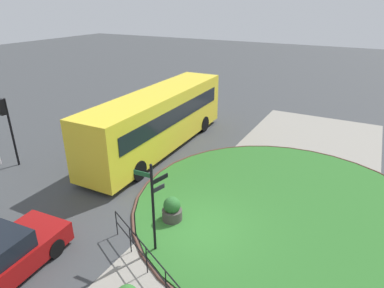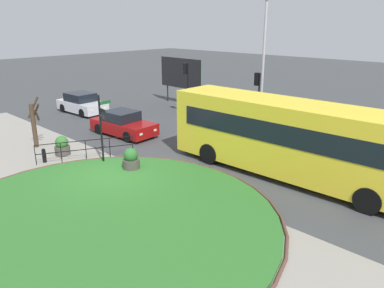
{
  "view_description": "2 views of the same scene",
  "coord_description": "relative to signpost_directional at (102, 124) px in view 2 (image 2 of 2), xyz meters",
  "views": [
    {
      "loc": [
        -9.15,
        -4.67,
        7.94
      ],
      "look_at": [
        2.96,
        1.84,
        2.03
      ],
      "focal_mm": 31.32,
      "sensor_mm": 36.0,
      "label": 1
    },
    {
      "loc": [
        13.06,
        -8.5,
        6.52
      ],
      "look_at": [
        3.38,
        1.67,
        1.9
      ],
      "focal_mm": 34.79,
      "sensor_mm": 36.0,
      "label": 2
    }
  ],
  "objects": [
    {
      "name": "signpost_directional",
      "position": [
        0.0,
        0.0,
        0.0
      ],
      "size": [
        0.74,
        0.82,
        3.35
      ],
      "color": "black",
      "rests_on": "ground"
    },
    {
      "name": "planter_kerbside",
      "position": [
        1.67,
        0.35,
        -1.45
      ],
      "size": [
        0.78,
        0.78,
        1.07
      ],
      "color": "#47423D",
      "rests_on": "ground"
    },
    {
      "name": "grass_island",
      "position": [
        4.66,
        -3.22,
        -1.89
      ],
      "size": [
        12.22,
        12.22,
        0.1
      ],
      "primitive_type": "cylinder",
      "color": "#2D6B28",
      "rests_on": "ground"
    },
    {
      "name": "car_far_lane",
      "position": [
        -10.19,
        4.86,
        -1.25
      ],
      "size": [
        4.21,
        2.06,
        1.49
      ],
      "rotation": [
        0.0,
        0.0,
        0.04
      ],
      "color": "silver",
      "rests_on": "ground"
    },
    {
      "name": "billboard_left",
      "position": [
        -7.06,
        12.26,
        0.55
      ],
      "size": [
        4.63,
        0.23,
        3.75
      ],
      "rotation": [
        0.0,
        0.0,
        -0.02
      ],
      "color": "black",
      "rests_on": "ground"
    },
    {
      "name": "traffic_light_near",
      "position": [
        1.9,
        10.02,
        0.69
      ],
      "size": [
        0.49,
        0.3,
        3.58
      ],
      "rotation": [
        0.0,
        0.0,
        2.99
      ],
      "color": "black",
      "rests_on": "ground"
    },
    {
      "name": "planter_near_signpost",
      "position": [
        -2.55,
        -0.82,
        -1.48
      ],
      "size": [
        0.77,
        0.77,
        1.01
      ],
      "color": "#47423D",
      "rests_on": "ground"
    },
    {
      "name": "lamppost_tall",
      "position": [
        1.6,
        10.94,
        2.36
      ],
      "size": [
        0.32,
        0.32,
        8.02
      ],
      "color": "#B7B7BC",
      "rests_on": "ground"
    },
    {
      "name": "street_tree_bare",
      "position": [
        -4.75,
        -1.16,
        -0.57
      ],
      "size": [
        0.9,
        0.64,
        2.75
      ],
      "color": "#423323",
      "rests_on": "ground"
    },
    {
      "name": "ground",
      "position": [
        1.65,
        -0.78,
        -1.94
      ],
      "size": [
        120.0,
        120.0,
        0.0
      ],
      "primitive_type": "plane",
      "color": "#3D3F42"
    },
    {
      "name": "bollard_foreground",
      "position": [
        -2.16,
        -1.98,
        -1.57
      ],
      "size": [
        0.19,
        0.19,
        0.73
      ],
      "color": "black",
      "rests_on": "ground"
    },
    {
      "name": "bus_yellow",
      "position": [
        7.35,
        4.67,
        -0.16
      ],
      "size": [
        11.51,
        2.7,
        3.33
      ],
      "rotation": [
        0.0,
        0.0,
        0.02
      ],
      "color": "yellow",
      "rests_on": "ground"
    },
    {
      "name": "car_near_lane",
      "position": [
        -3.23,
        3.53,
        -1.28
      ],
      "size": [
        4.33,
        2.15,
        1.45
      ],
      "rotation": [
        0.0,
        0.0,
        0.07
      ],
      "color": "maroon",
      "rests_on": "ground"
    },
    {
      "name": "sidewalk_paving",
      "position": [
        1.65,
        -2.96,
        -1.93
      ],
      "size": [
        32.0,
        7.64,
        0.02
      ],
      "primitive_type": "cube",
      "color": "gray",
      "rests_on": "ground"
    },
    {
      "name": "grass_kerb_ring",
      "position": [
        4.66,
        -3.22,
        -1.89
      ],
      "size": [
        12.53,
        12.53,
        0.11
      ],
      "primitive_type": "torus",
      "color": "brown",
      "rests_on": "ground"
    },
    {
      "name": "railing_grass_edge",
      "position": [
        -1.02,
        -0.36,
        -1.28
      ],
      "size": [
        2.12,
        4.18,
        1.02
      ],
      "rotation": [
        0.0,
        0.0,
        4.25
      ],
      "color": "black",
      "rests_on": "ground"
    },
    {
      "name": "traffic_light_far",
      "position": [
        -4.07,
        9.84,
        0.81
      ],
      "size": [
        0.48,
        0.31,
        3.75
      ],
      "rotation": [
        0.0,
        0.0,
        3.36
      ],
      "color": "black",
      "rests_on": "ground"
    }
  ]
}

